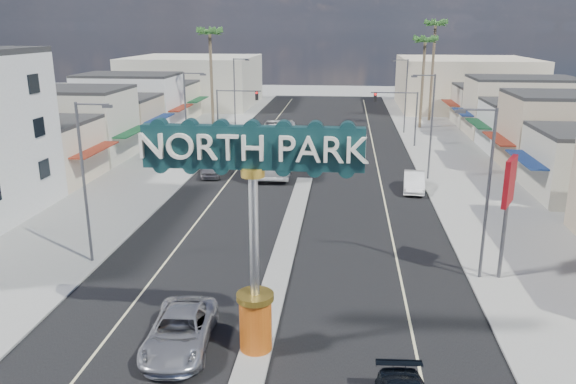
% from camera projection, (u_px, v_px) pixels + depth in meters
% --- Properties ---
extents(ground, '(160.00, 160.00, 0.00)m').
position_uv_depth(ground, '(306.00, 177.00, 49.63)').
color(ground, gray).
rests_on(ground, ground).
extents(road, '(20.00, 120.00, 0.01)m').
position_uv_depth(road, '(306.00, 177.00, 49.63)').
color(road, black).
rests_on(road, ground).
extents(median_island, '(1.30, 30.00, 0.16)m').
position_uv_depth(median_island, '(287.00, 242.00, 34.34)').
color(median_island, gray).
rests_on(median_island, ground).
extents(sidewalk_left, '(8.00, 120.00, 0.12)m').
position_uv_depth(sidewalk_left, '(152.00, 172.00, 50.99)').
color(sidewalk_left, gray).
rests_on(sidewalk_left, ground).
extents(sidewalk_right, '(8.00, 120.00, 0.12)m').
position_uv_depth(sidewalk_right, '(468.00, 180.00, 48.23)').
color(sidewalk_right, gray).
rests_on(sidewalk_right, ground).
extents(storefront_row_left, '(12.00, 42.00, 6.00)m').
position_uv_depth(storefront_row_left, '(103.00, 116.00, 63.54)').
color(storefront_row_left, beige).
rests_on(storefront_row_left, ground).
extents(storefront_row_right, '(12.00, 42.00, 6.00)m').
position_uv_depth(storefront_row_right, '(543.00, 123.00, 58.82)').
color(storefront_row_right, '#B7B29E').
rests_on(storefront_row_right, ground).
extents(backdrop_far_left, '(20.00, 20.00, 8.00)m').
position_uv_depth(backdrop_far_left, '(194.00, 81.00, 93.58)').
color(backdrop_far_left, '#B7B29E').
rests_on(backdrop_far_left, ground).
extents(backdrop_far_right, '(20.00, 20.00, 8.00)m').
position_uv_depth(backdrop_far_right, '(464.00, 84.00, 89.25)').
color(backdrop_far_right, beige).
rests_on(backdrop_far_right, ground).
extents(gateway_sign, '(8.20, 1.50, 9.15)m').
position_uv_depth(gateway_sign, '(254.00, 214.00, 21.22)').
color(gateway_sign, '#D64E10').
rests_on(gateway_sign, median_island).
extents(traffic_signal_left, '(5.09, 0.45, 6.00)m').
position_uv_depth(traffic_signal_left, '(233.00, 105.00, 62.67)').
color(traffic_signal_left, '#47474C').
rests_on(traffic_signal_left, ground).
extents(traffic_signal_right, '(5.09, 0.45, 6.00)m').
position_uv_depth(traffic_signal_right, '(400.00, 108.00, 60.86)').
color(traffic_signal_right, '#47474C').
rests_on(traffic_signal_right, ground).
extents(streetlight_l_near, '(2.03, 0.22, 9.00)m').
position_uv_depth(streetlight_l_near, '(86.00, 175.00, 30.14)').
color(streetlight_l_near, '#47474C').
rests_on(streetlight_l_near, ground).
extents(streetlight_l_mid, '(2.03, 0.22, 9.00)m').
position_uv_depth(streetlight_l_mid, '(188.00, 118.00, 49.22)').
color(streetlight_l_mid, '#47474C').
rests_on(streetlight_l_mid, ground).
extents(streetlight_l_far, '(2.03, 0.22, 9.00)m').
position_uv_depth(streetlight_l_far, '(236.00, 90.00, 70.20)').
color(streetlight_l_far, '#47474C').
rests_on(streetlight_l_far, ground).
extents(streetlight_r_near, '(2.03, 0.22, 9.00)m').
position_uv_depth(streetlight_r_near, '(485.00, 186.00, 28.09)').
color(streetlight_r_near, '#47474C').
rests_on(streetlight_r_near, ground).
extents(streetlight_r_mid, '(2.03, 0.22, 9.00)m').
position_uv_depth(streetlight_r_mid, '(430.00, 122.00, 47.16)').
color(streetlight_r_mid, '#47474C').
rests_on(streetlight_r_mid, ground).
extents(streetlight_r_far, '(2.03, 0.22, 9.00)m').
position_uv_depth(streetlight_r_far, '(405.00, 92.00, 68.15)').
color(streetlight_r_far, '#47474C').
rests_on(streetlight_r_far, ground).
extents(palm_left_far, '(2.60, 2.60, 13.10)m').
position_uv_depth(palm_left_far, '(210.00, 37.00, 66.72)').
color(palm_left_far, brown).
rests_on(palm_left_far, ground).
extents(palm_right_mid, '(2.60, 2.60, 12.10)m').
position_uv_depth(palm_right_mid, '(425.00, 44.00, 70.14)').
color(palm_right_mid, brown).
rests_on(palm_right_mid, ground).
extents(palm_right_far, '(2.60, 2.60, 14.10)m').
position_uv_depth(palm_right_far, '(435.00, 29.00, 75.16)').
color(palm_right_far, brown).
rests_on(palm_right_far, ground).
extents(suv_left, '(2.88, 5.58, 1.50)m').
position_uv_depth(suv_left, '(180.00, 331.00, 23.02)').
color(suv_left, '#BABABF').
rests_on(suv_left, ground).
extents(car_parked_left, '(2.25, 4.53, 1.48)m').
position_uv_depth(car_parked_left, '(212.00, 167.00, 49.79)').
color(car_parked_left, slate).
rests_on(car_parked_left, ground).
extents(car_parked_right, '(2.05, 4.75, 1.52)m').
position_uv_depth(car_parked_right, '(414.00, 182.00, 45.16)').
color(car_parked_right, white).
rests_on(car_parked_right, ground).
extents(city_bus, '(3.72, 13.36, 3.69)m').
position_uv_depth(city_bus, '(276.00, 148.00, 52.49)').
color(city_bus, silver).
rests_on(city_bus, ground).
extents(bank_pylon_sign, '(1.07, 1.93, 6.42)m').
position_uv_depth(bank_pylon_sign, '(509.00, 188.00, 28.08)').
color(bank_pylon_sign, '#47474C').
rests_on(bank_pylon_sign, sidewalk_right).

